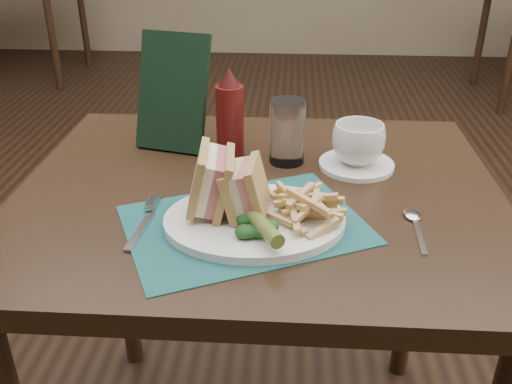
% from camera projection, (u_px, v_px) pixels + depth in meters
% --- Properties ---
extents(floor, '(7.00, 7.00, 0.00)m').
position_uv_depth(floor, '(268.00, 322.00, 1.86)').
color(floor, black).
rests_on(floor, ground).
extents(wall_back, '(6.00, 0.00, 6.00)m').
position_uv_depth(wall_back, '(286.00, 54.00, 4.95)').
color(wall_back, gray).
rests_on(wall_back, ground).
extents(table_main, '(0.90, 0.75, 0.75)m').
position_uv_depth(table_main, '(259.00, 340.00, 1.24)').
color(table_main, black).
rests_on(table_main, ground).
extents(table_bg_left, '(0.90, 0.75, 0.75)m').
position_uv_depth(table_bg_left, '(17.00, 25.00, 4.18)').
color(table_bg_left, black).
rests_on(table_bg_left, ground).
extents(placemat, '(0.46, 0.41, 0.00)m').
position_uv_depth(placemat, '(245.00, 224.00, 0.95)').
color(placemat, '#184D4F').
rests_on(placemat, table_main).
extents(plate, '(0.33, 0.28, 0.01)m').
position_uv_depth(plate, '(255.00, 221.00, 0.94)').
color(plate, white).
rests_on(plate, placemat).
extents(sandwich_half_a, '(0.09, 0.12, 0.11)m').
position_uv_depth(sandwich_half_a, '(198.00, 180.00, 0.93)').
color(sandwich_half_a, tan).
rests_on(sandwich_half_a, plate).
extents(sandwich_half_b, '(0.08, 0.10, 0.10)m').
position_uv_depth(sandwich_half_b, '(232.00, 188.00, 0.92)').
color(sandwich_half_b, tan).
rests_on(sandwich_half_b, plate).
extents(kale_garnish, '(0.11, 0.08, 0.03)m').
position_uv_depth(kale_garnish, '(252.00, 225.00, 0.89)').
color(kale_garnish, '#143917').
rests_on(kale_garnish, plate).
extents(pickle_spear, '(0.08, 0.12, 0.03)m').
position_uv_depth(pickle_spear, '(261.00, 224.00, 0.87)').
color(pickle_spear, '#516526').
rests_on(pickle_spear, plate).
extents(fries_pile, '(0.18, 0.20, 0.05)m').
position_uv_depth(fries_pile, '(303.00, 202.00, 0.93)').
color(fries_pile, tan).
rests_on(fries_pile, plate).
extents(fork, '(0.05, 0.17, 0.01)m').
position_uv_depth(fork, '(144.00, 219.00, 0.95)').
color(fork, silver).
rests_on(fork, placemat).
extents(spoon, '(0.04, 0.15, 0.01)m').
position_uv_depth(spoon, '(417.00, 228.00, 0.93)').
color(spoon, silver).
rests_on(spoon, table_main).
extents(saucer, '(0.16, 0.16, 0.01)m').
position_uv_depth(saucer, '(356.00, 165.00, 1.14)').
color(saucer, white).
rests_on(saucer, table_main).
extents(coffee_cup, '(0.15, 0.15, 0.08)m').
position_uv_depth(coffee_cup, '(358.00, 143.00, 1.12)').
color(coffee_cup, white).
rests_on(coffee_cup, saucer).
extents(drinking_glass, '(0.09, 0.09, 0.13)m').
position_uv_depth(drinking_glass, '(287.00, 132.00, 1.14)').
color(drinking_glass, silver).
rests_on(drinking_glass, table_main).
extents(ketchup_bottle, '(0.08, 0.08, 0.19)m').
position_uv_depth(ketchup_bottle, '(230.00, 113.00, 1.15)').
color(ketchup_bottle, '#4E0E0D').
rests_on(ketchup_bottle, table_main).
extents(check_presenter, '(0.17, 0.12, 0.24)m').
position_uv_depth(check_presenter, '(173.00, 92.00, 1.19)').
color(check_presenter, black).
rests_on(check_presenter, table_main).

